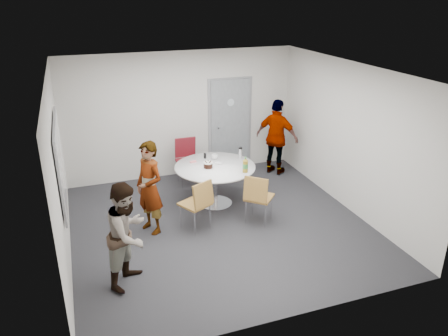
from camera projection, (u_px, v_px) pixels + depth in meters
name	position (u px, v px, depth m)	size (l,w,h in m)	color
floor	(220.00, 225.00, 7.69)	(5.00, 5.00, 0.00)	black
ceiling	(219.00, 71.00, 6.66)	(5.00, 5.00, 0.00)	silver
wall_back	(182.00, 115.00, 9.36)	(5.00, 5.00, 0.00)	beige
wall_left	(59.00, 173.00, 6.41)	(5.00, 5.00, 0.00)	beige
wall_right	(349.00, 137.00, 7.95)	(5.00, 5.00, 0.00)	beige
wall_front	(290.00, 225.00, 5.00)	(5.00, 5.00, 0.00)	beige
door	(230.00, 125.00, 9.80)	(1.02, 0.17, 2.12)	slate
whiteboard	(60.00, 162.00, 6.55)	(0.04, 1.90, 1.25)	gray
table	(216.00, 171.00, 8.20)	(1.51, 1.51, 1.08)	white
chair_near_left	(199.00, 201.00, 7.32)	(0.60, 0.62, 0.92)	olive
chair_near_right	(258.00, 195.00, 7.54)	(0.64, 0.64, 0.92)	olive
chair_far	(187.00, 156.00, 9.20)	(0.47, 0.50, 0.97)	maroon
person_main	(150.00, 188.00, 7.23)	(0.58, 0.38, 1.60)	#A5C6EA
person_left	(128.00, 234.00, 5.95)	(0.74, 0.58, 1.52)	white
person_right	(277.00, 137.00, 9.55)	(0.99, 0.41, 1.69)	black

